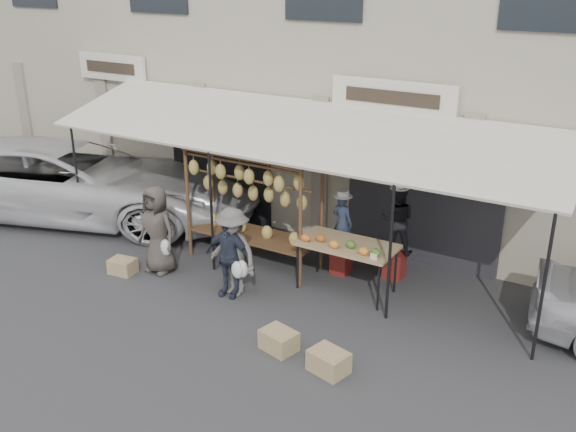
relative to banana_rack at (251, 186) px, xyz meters
The scene contains 16 objects.
ground_plane 2.44m from the banana_rack, 73.28° to the right, with size 90.00×90.00×0.00m, color #2D2D30.
shophouse 5.17m from the banana_rack, 83.50° to the left, with size 24.00×6.15×7.30m.
awning 1.24m from the banana_rack, 41.97° to the left, with size 10.00×2.35×2.92m.
banana_rack is the anchor object (origin of this frame).
produce_table 2.16m from the banana_rack, ahead, with size 1.70×0.90×1.04m.
vendor_left 1.82m from the banana_rack, 15.43° to the left, with size 0.40×0.26×1.10m, color #252F46.
vendor_right 2.74m from the banana_rack, 17.58° to the left, with size 0.62×0.48×1.27m, color black.
customer_left 1.91m from the banana_rack, 136.95° to the right, with size 0.82×0.53×1.68m, color #443C37.
customer_mid 1.58m from the banana_rack, 74.22° to the right, with size 0.86×0.36×1.47m, color #2D3344.
customer_right 1.50m from the banana_rack, 71.11° to the right, with size 1.03×0.59×1.59m, color #5C5752.
stool_left 2.19m from the banana_rack, 15.43° to the left, with size 0.32×0.32×0.45m, color maroon.
stool_right 3.01m from the banana_rack, 17.58° to the left, with size 0.35×0.35×0.49m, color maroon.
crate_near_a 3.38m from the banana_rack, 48.99° to the right, with size 0.51×0.39×0.31m, color tan.
crate_near_b 4.05m from the banana_rack, 39.85° to the right, with size 0.53×0.40×0.32m, color tan.
crate_far 2.84m from the banana_rack, 138.17° to the right, with size 0.46×0.35×0.28m, color tan.
van 5.07m from the banana_rack, behind, with size 2.77×6.01×2.51m, color silver.
Camera 1 is at (5.82, -7.52, 5.40)m, focal length 40.00 mm.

